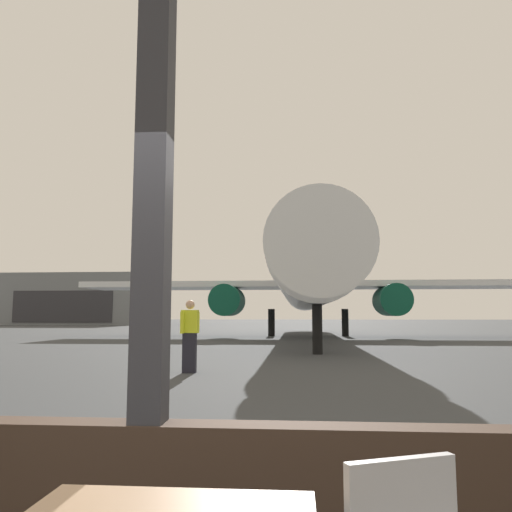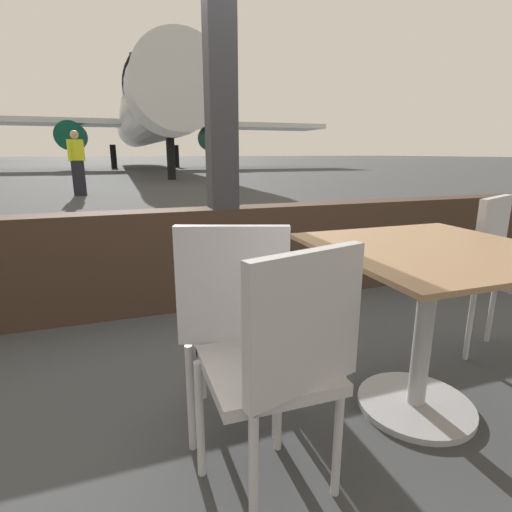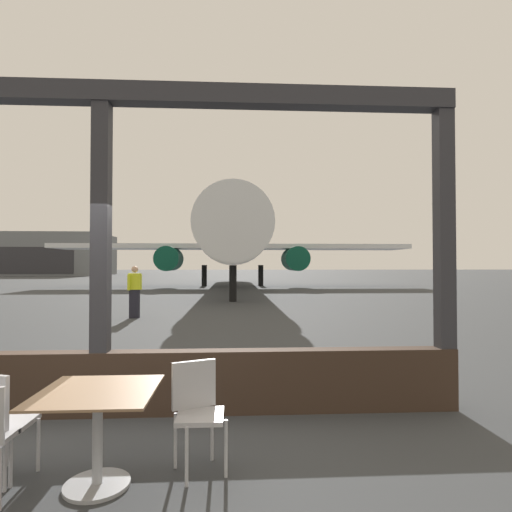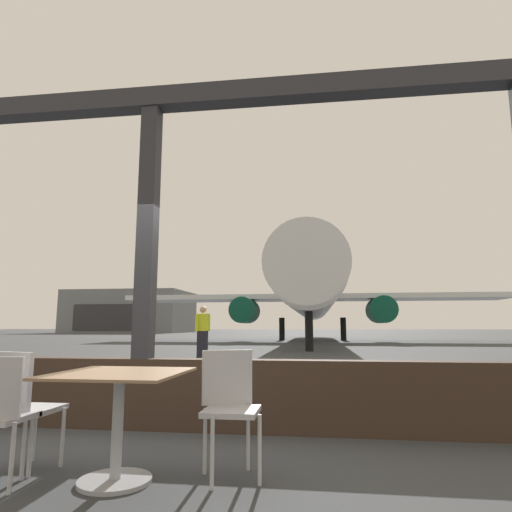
% 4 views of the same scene
% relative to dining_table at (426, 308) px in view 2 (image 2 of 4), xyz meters
% --- Properties ---
extents(ground_plane, '(220.00, 220.00, 0.00)m').
position_rel_dining_table_xyz_m(ground_plane, '(-0.48, 41.62, -0.49)').
color(ground_plane, '#383A3D').
extents(window_frame, '(8.63, 0.24, 3.97)m').
position_rel_dining_table_xyz_m(window_frame, '(-0.48, 1.62, 0.84)').
color(window_frame, '#38281E').
rests_on(window_frame, ground).
extents(dining_table, '(0.92, 0.92, 0.77)m').
position_rel_dining_table_xyz_m(dining_table, '(0.00, 0.00, 0.00)').
color(dining_table, '#8C6B4C').
rests_on(dining_table, ground).
extents(cafe_chair_window_left, '(0.50, 0.50, 0.92)m').
position_rel_dining_table_xyz_m(cafe_chair_window_left, '(0.78, 0.26, 0.06)').
color(cafe_chair_window_left, '#B2B2B7').
rests_on(cafe_chair_window_left, ground).
extents(cafe_chair_window_right, '(0.47, 0.47, 0.90)m').
position_rel_dining_table_xyz_m(cafe_chair_window_right, '(-0.79, -0.26, 0.04)').
color(cafe_chair_window_right, '#B2B2B7').
rests_on(cafe_chair_window_right, ground).
extents(cafe_chair_aisle_left, '(0.49, 0.49, 0.91)m').
position_rel_dining_table_xyz_m(cafe_chair_aisle_left, '(-0.84, 0.10, 0.04)').
color(cafe_chair_aisle_left, '#B2B2B7').
rests_on(cafe_chair_aisle_left, ground).
extents(airplane, '(28.49, 32.38, 10.36)m').
position_rel_dining_table_xyz_m(airplane, '(1.11, 29.38, 3.05)').
color(airplane, silver).
rests_on(airplane, ground).
extents(ground_crew_worker, '(0.40, 0.46, 1.74)m').
position_rel_dining_table_xyz_m(ground_crew_worker, '(-2.19, 10.79, 0.41)').
color(ground_crew_worker, black).
rests_on(ground_crew_worker, ground).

